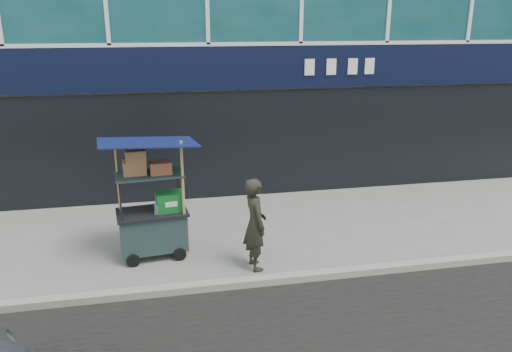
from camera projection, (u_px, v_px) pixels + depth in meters
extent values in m
plane|color=slate|center=(241.00, 280.00, 7.79)|extent=(80.00, 80.00, 0.00)
cube|color=gray|center=(243.00, 283.00, 7.59)|extent=(80.00, 0.18, 0.12)
cube|color=black|center=(209.00, 69.00, 10.54)|extent=(15.68, 0.06, 0.90)
cube|color=black|center=(211.00, 146.00, 11.09)|extent=(15.68, 0.04, 2.40)
cube|color=#192A2B|center=(153.00, 231.00, 8.49)|extent=(1.16, 0.75, 0.64)
cylinder|color=black|center=(133.00, 261.00, 8.17)|extent=(0.22, 0.07, 0.22)
cylinder|color=black|center=(180.00, 255.00, 8.39)|extent=(0.22, 0.07, 0.22)
cube|color=black|center=(152.00, 212.00, 8.39)|extent=(1.24, 0.83, 0.04)
cylinder|color=black|center=(121.00, 203.00, 7.90)|extent=(0.03, 0.03, 0.68)
cylinder|color=black|center=(183.00, 196.00, 8.19)|extent=(0.03, 0.03, 0.68)
cylinder|color=black|center=(119.00, 192.00, 8.39)|extent=(0.03, 0.03, 0.68)
cylinder|color=black|center=(178.00, 186.00, 8.68)|extent=(0.03, 0.03, 0.68)
cube|color=#192A2B|center=(149.00, 175.00, 8.19)|extent=(1.16, 0.75, 0.03)
cylinder|color=#9D8B47|center=(184.00, 202.00, 8.21)|extent=(0.05, 0.05, 2.05)
cylinder|color=#9D8B47|center=(120.00, 200.00, 8.44)|extent=(0.04, 0.04, 1.96)
cube|color=#0D114D|center=(147.00, 142.00, 8.03)|extent=(1.66, 1.25, 0.18)
cube|color=#0E5E1D|center=(170.00, 201.00, 8.38)|extent=(0.49, 0.37, 0.32)
cylinder|color=silver|center=(156.00, 210.00, 8.20)|extent=(0.07, 0.07, 0.18)
cylinder|color=#183BBA|center=(156.00, 204.00, 8.17)|extent=(0.03, 0.03, 0.02)
cube|color=olive|center=(134.00, 168.00, 8.13)|extent=(0.39, 0.31, 0.23)
cube|color=#9C6B44|center=(161.00, 168.00, 8.17)|extent=(0.37, 0.29, 0.20)
cube|color=olive|center=(135.00, 156.00, 8.06)|extent=(0.34, 0.27, 0.18)
imported|color=black|center=(255.00, 224.00, 7.97)|extent=(0.44, 0.60, 1.53)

